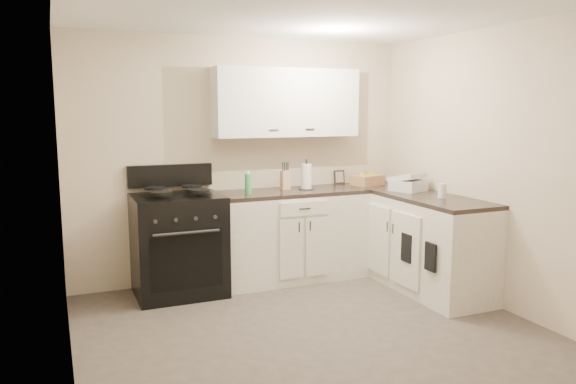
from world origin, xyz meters
name	(u,v)px	position (x,y,z in m)	size (l,w,h in m)	color
floor	(318,336)	(0.00, 0.00, 0.00)	(3.60, 3.60, 0.00)	#473F38
ceiling	(320,8)	(0.00, 0.00, 2.50)	(3.60, 3.60, 0.00)	white
wall_back	(243,160)	(0.00, 1.80, 1.25)	(3.60, 3.60, 0.00)	beige
wall_right	(503,169)	(1.80, 0.00, 1.25)	(3.60, 3.60, 0.00)	beige
wall_left	(63,193)	(-1.80, 0.00, 1.25)	(3.60, 3.60, 0.00)	beige
wall_front	(489,224)	(0.00, -1.80, 1.25)	(3.60, 3.60, 0.00)	beige
base_cabinets_back	(292,236)	(0.43, 1.50, 0.45)	(1.55, 0.60, 0.90)	white
base_cabinets_right	(414,240)	(1.50, 0.85, 0.45)	(0.60, 1.90, 0.90)	white
countertop_back	(292,192)	(0.43, 1.50, 0.92)	(1.55, 0.60, 0.04)	black
countertop_right	(415,195)	(1.50, 0.85, 0.92)	(0.60, 1.90, 0.04)	black
upper_cabinets	(286,103)	(0.43, 1.65, 1.84)	(1.55, 0.30, 0.70)	white
stove	(178,247)	(-0.78, 1.48, 0.46)	(0.84, 0.71, 1.01)	black
knife_block	(285,180)	(0.39, 1.58, 1.04)	(0.09, 0.08, 0.20)	#D6AD83
paper_towel	(306,177)	(0.59, 1.51, 1.07)	(0.11, 0.11, 0.27)	white
soap_bottle	(248,184)	(-0.08, 1.42, 1.04)	(0.07, 0.07, 0.20)	#42AE5F
picture_frame	(339,177)	(1.12, 1.76, 1.02)	(0.12, 0.02, 0.15)	black
wicker_basket	(367,180)	(1.36, 1.55, 1.00)	(0.33, 0.22, 0.11)	#AC8751
countertop_grill	(408,185)	(1.52, 1.01, 1.00)	(0.31, 0.29, 0.11)	silver
glass_jar	(442,191)	(1.54, 0.49, 1.01)	(0.08, 0.08, 0.14)	silver
oven_mitt_near	(430,257)	(1.18, 0.15, 0.48)	(0.02, 0.15, 0.25)	black
oven_mitt_far	(407,248)	(1.18, 0.52, 0.48)	(0.02, 0.16, 0.27)	black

